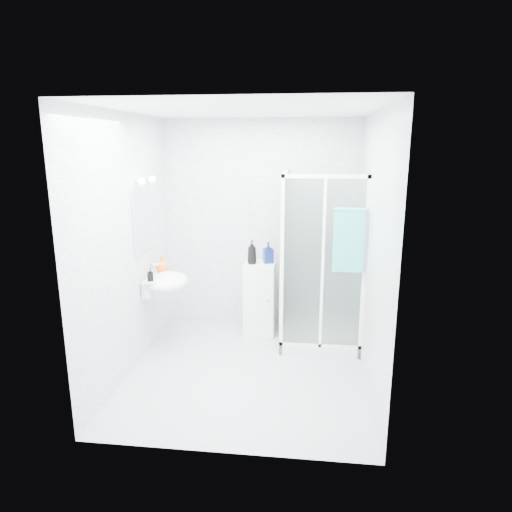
# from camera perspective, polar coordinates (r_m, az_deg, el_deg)

# --- Properties ---
(room) EXTENTS (2.40, 2.60, 2.60)m
(room) POSITION_cam_1_polar(r_m,az_deg,el_deg) (4.43, -1.18, 0.82)
(room) COLOR white
(room) RESTS_ON ground
(shower_enclosure) EXTENTS (0.90, 0.95, 2.00)m
(shower_enclosure) POSITION_cam_1_polar(r_m,az_deg,el_deg) (5.37, 7.15, -6.42)
(shower_enclosure) COLOR white
(shower_enclosure) RESTS_ON ground
(wall_basin) EXTENTS (0.46, 0.56, 0.35)m
(wall_basin) POSITION_cam_1_polar(r_m,az_deg,el_deg) (5.20, -11.29, -3.20)
(wall_basin) COLOR white
(wall_basin) RESTS_ON ground
(mirror) EXTENTS (0.02, 0.60, 0.70)m
(mirror) POSITION_cam_1_polar(r_m,az_deg,el_deg) (5.11, -13.79, 4.47)
(mirror) COLOR white
(mirror) RESTS_ON room
(vanity_lights) EXTENTS (0.10, 0.40, 0.08)m
(vanity_lights) POSITION_cam_1_polar(r_m,az_deg,el_deg) (5.05, -13.53, 9.18)
(vanity_lights) COLOR silver
(vanity_lights) RESTS_ON room
(wall_hooks) EXTENTS (0.23, 0.06, 0.03)m
(wall_hooks) POSITION_cam_1_polar(r_m,az_deg,el_deg) (5.63, -1.96, 6.94)
(wall_hooks) COLOR silver
(wall_hooks) RESTS_ON room
(storage_cabinet) EXTENTS (0.37, 0.40, 0.89)m
(storage_cabinet) POSITION_cam_1_polar(r_m,az_deg,el_deg) (5.63, 0.50, -5.32)
(storage_cabinet) COLOR white
(storage_cabinet) RESTS_ON ground
(hand_towel) EXTENTS (0.31, 0.05, 0.67)m
(hand_towel) POSITION_cam_1_polar(r_m,az_deg,el_deg) (4.75, 11.52, 2.13)
(hand_towel) COLOR #2EB09E
(hand_towel) RESTS_ON shower_enclosure
(shampoo_bottle_a) EXTENTS (0.12, 0.12, 0.29)m
(shampoo_bottle_a) POSITION_cam_1_polar(r_m,az_deg,el_deg) (5.45, -0.51, 0.49)
(shampoo_bottle_a) COLOR black
(shampoo_bottle_a) RESTS_ON storage_cabinet
(shampoo_bottle_b) EXTENTS (0.15, 0.15, 0.25)m
(shampoo_bottle_b) POSITION_cam_1_polar(r_m,az_deg,el_deg) (5.51, 1.53, 0.45)
(shampoo_bottle_b) COLOR navy
(shampoo_bottle_b) RESTS_ON storage_cabinet
(soap_dispenser_orange) EXTENTS (0.17, 0.17, 0.19)m
(soap_dispenser_orange) POSITION_cam_1_polar(r_m,az_deg,el_deg) (5.33, -11.67, -1.01)
(soap_dispenser_orange) COLOR orange
(soap_dispenser_orange) RESTS_ON wall_basin
(soap_dispenser_black) EXTENTS (0.08, 0.08, 0.14)m
(soap_dispenser_black) POSITION_cam_1_polar(r_m,az_deg,el_deg) (5.03, -13.07, -2.29)
(soap_dispenser_black) COLOR black
(soap_dispenser_black) RESTS_ON wall_basin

